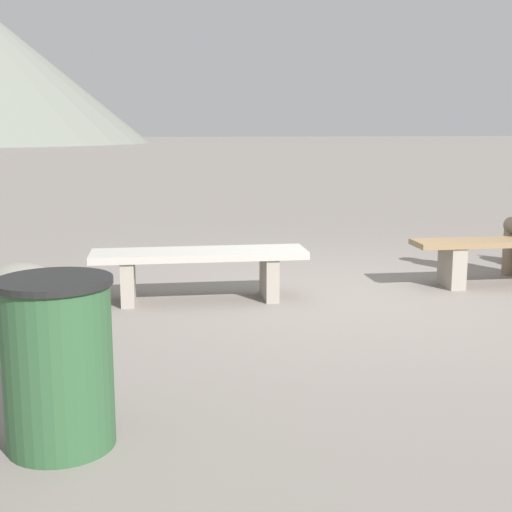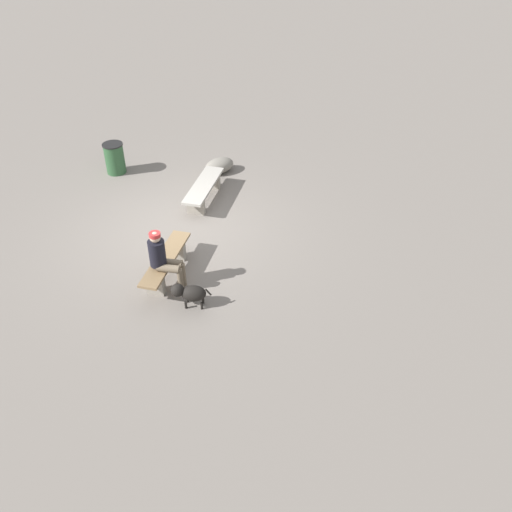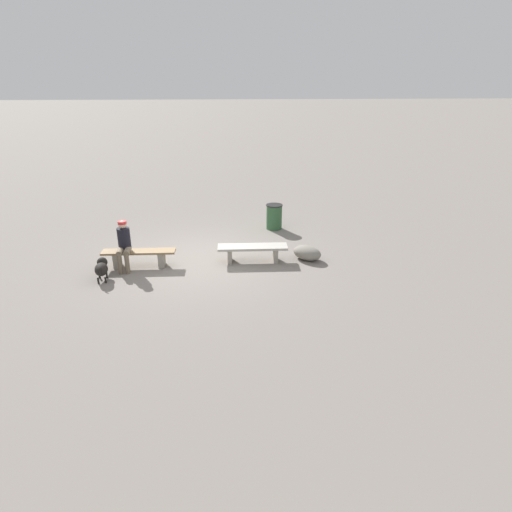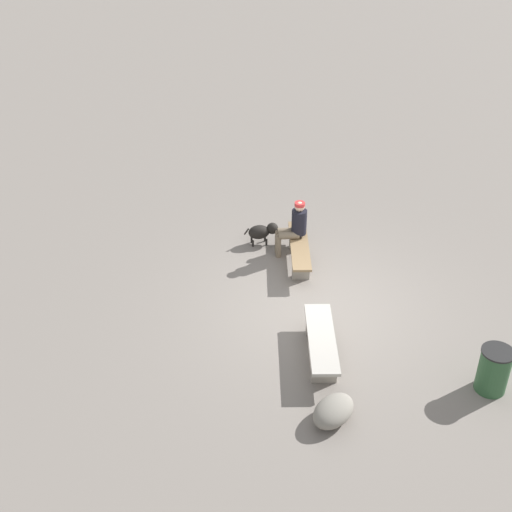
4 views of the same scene
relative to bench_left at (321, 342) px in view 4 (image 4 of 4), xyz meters
name	(u,v)px [view 4 (image 4 of 4)]	position (x,y,z in m)	size (l,w,h in m)	color
ground	(320,308)	(1.37, -0.17, -0.34)	(210.00, 210.00, 0.06)	gray
bench_left	(321,342)	(0.00, 0.00, 0.00)	(1.81, 0.51, 0.43)	gray
bench_right	(299,250)	(2.87, 0.09, -0.02)	(1.83, 0.43, 0.43)	gray
seated_person	(294,225)	(3.19, 0.18, 0.38)	(0.33, 0.63, 1.22)	black
dog	(263,231)	(3.62, 0.79, -0.01)	(0.36, 0.73, 0.47)	black
trash_bin	(494,370)	(-0.88, -2.60, 0.08)	(0.52, 0.52, 0.79)	#2D5633
boulder	(333,411)	(-1.44, -0.01, -0.13)	(0.51, 0.78, 0.37)	gray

